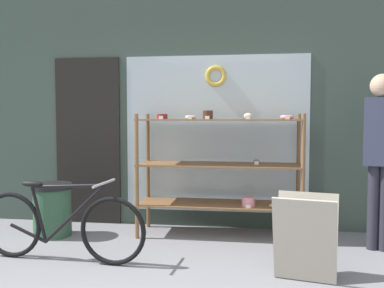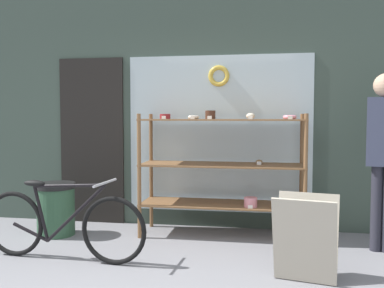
{
  "view_description": "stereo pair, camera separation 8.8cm",
  "coord_description": "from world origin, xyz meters",
  "px_view_note": "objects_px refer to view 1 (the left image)",
  "views": [
    {
      "loc": [
        0.68,
        -2.65,
        1.36
      ],
      "look_at": [
        0.14,
        0.99,
        1.13
      ],
      "focal_mm": 40.0,
      "sensor_mm": 36.0,
      "label": 1
    },
    {
      "loc": [
        0.77,
        -2.63,
        1.36
      ],
      "look_at": [
        0.14,
        0.99,
        1.13
      ],
      "focal_mm": 40.0,
      "sensor_mm": 36.0,
      "label": 2
    }
  ],
  "objects_px": {
    "bicycle": "(60,225)",
    "sandwich_board": "(306,238)",
    "display_case": "(221,163)",
    "pedestrian": "(381,146)",
    "trash_bin": "(52,207)"
  },
  "relations": [
    {
      "from": "bicycle",
      "to": "sandwich_board",
      "type": "height_order",
      "value": "bicycle"
    },
    {
      "from": "display_case",
      "to": "pedestrian",
      "type": "height_order",
      "value": "pedestrian"
    },
    {
      "from": "pedestrian",
      "to": "trash_bin",
      "type": "relative_size",
      "value": 2.98
    },
    {
      "from": "sandwich_board",
      "to": "pedestrian",
      "type": "height_order",
      "value": "pedestrian"
    },
    {
      "from": "display_case",
      "to": "sandwich_board",
      "type": "bearing_deg",
      "value": -57.5
    },
    {
      "from": "display_case",
      "to": "sandwich_board",
      "type": "distance_m",
      "value": 1.57
    },
    {
      "from": "bicycle",
      "to": "trash_bin",
      "type": "bearing_deg",
      "value": 124.76
    },
    {
      "from": "display_case",
      "to": "pedestrian",
      "type": "relative_size",
      "value": 1.03
    },
    {
      "from": "sandwich_board",
      "to": "pedestrian",
      "type": "distance_m",
      "value": 1.46
    },
    {
      "from": "bicycle",
      "to": "trash_bin",
      "type": "relative_size",
      "value": 2.8
    },
    {
      "from": "bicycle",
      "to": "pedestrian",
      "type": "bearing_deg",
      "value": 18.66
    },
    {
      "from": "display_case",
      "to": "sandwich_board",
      "type": "relative_size",
      "value": 2.59
    },
    {
      "from": "trash_bin",
      "to": "sandwich_board",
      "type": "bearing_deg",
      "value": -19.76
    },
    {
      "from": "bicycle",
      "to": "trash_bin",
      "type": "xyz_separation_m",
      "value": [
        -0.47,
        0.8,
        -0.02
      ]
    },
    {
      "from": "sandwich_board",
      "to": "trash_bin",
      "type": "bearing_deg",
      "value": 172.36
    }
  ]
}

